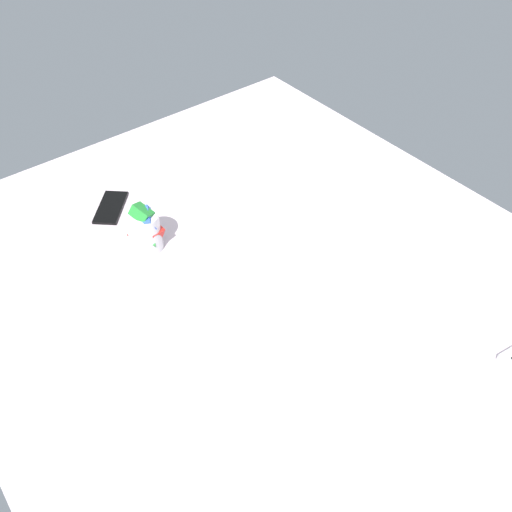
{
  "coord_description": "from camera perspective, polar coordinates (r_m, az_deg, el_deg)",
  "views": [
    {
      "loc": [
        59.44,
        -56.99,
        115.21
      ],
      "look_at": [
        -11.65,
        -0.89,
        24.0
      ],
      "focal_mm": 37.08,
      "sensor_mm": 36.0,
      "label": 1
    }
  ],
  "objects": [
    {
      "name": "bed_mattress",
      "position": [
        1.34,
        3.4,
        -7.12
      ],
      "size": [
        180.0,
        140.0,
        18.0
      ],
      "primitive_type": "cube",
      "color": "silver",
      "rests_on": "ground"
    },
    {
      "name": "cell_phone",
      "position": [
        1.56,
        -15.4,
        5.08
      ],
      "size": [
        14.92,
        14.46,
        0.8
      ],
      "primitive_type": "cube",
      "rotation": [
        0.0,
        0.0,
        0.83
      ],
      "color": "black",
      "rests_on": "bed_mattress"
    },
    {
      "name": "snack_cup",
      "position": [
        1.38,
        -11.99,
        2.71
      ],
      "size": [
        9.45,
        9.23,
        14.43
      ],
      "color": "silver",
      "rests_on": "bed_mattress"
    }
  ]
}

